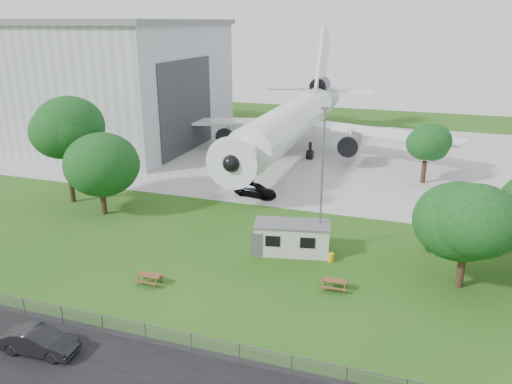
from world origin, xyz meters
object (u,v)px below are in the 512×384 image
(car_centre_sedan, at_px, (39,342))
(picnic_east, at_px, (334,289))
(site_cabin, at_px, (292,238))
(hangar, at_px, (75,80))
(picnic_west, at_px, (150,284))
(airliner, at_px, (293,119))

(car_centre_sedan, bearing_deg, picnic_east, -53.46)
(picnic_east, bearing_deg, site_cabin, 130.06)
(hangar, xyz_separation_m, picnic_west, (35.54, -39.16, -9.41))
(picnic_east, bearing_deg, car_centre_sedan, -141.69)
(car_centre_sedan, bearing_deg, hangar, 30.95)
(hangar, relative_size, car_centre_sedan, 9.47)
(hangar, distance_m, airliner, 36.21)
(site_cabin, xyz_separation_m, picnic_west, (-8.53, -8.48, -1.31))
(picnic_west, xyz_separation_m, car_centre_sedan, (-1.90, -9.15, 0.75))
(airliner, distance_m, picnic_west, 39.38)
(picnic_west, bearing_deg, car_centre_sedan, -98.93)
(picnic_east, distance_m, car_centre_sedan, 19.59)
(hangar, bearing_deg, airliner, -0.22)
(airliner, xyz_separation_m, site_cabin, (8.10, -30.54, -3.96))
(picnic_east, height_order, car_centre_sedan, car_centre_sedan)
(site_cabin, distance_m, car_centre_sedan, 20.49)
(site_cabin, xyz_separation_m, car_centre_sedan, (-10.44, -17.62, -0.56))
(picnic_west, xyz_separation_m, picnic_east, (13.00, 3.55, 0.00))
(picnic_east, bearing_deg, hangar, 141.60)
(airliner, xyz_separation_m, picnic_east, (12.57, -35.47, -5.27))
(site_cabin, height_order, picnic_east, site_cabin)
(airliner, bearing_deg, hangar, 179.78)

